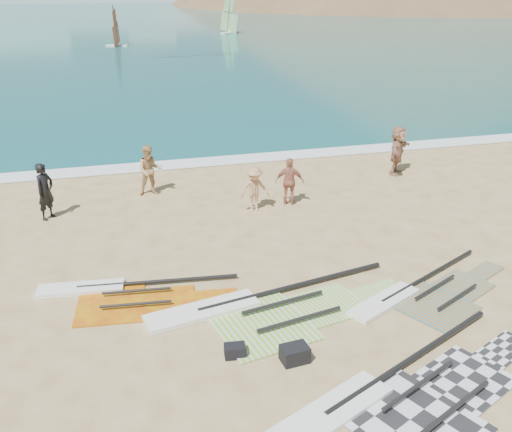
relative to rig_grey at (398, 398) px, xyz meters
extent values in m
plane|color=tan|center=(-1.15, 3.01, -0.05)|extent=(300.00, 300.00, 0.00)
cube|color=#0C4658|center=(-1.15, 135.01, -0.05)|extent=(300.00, 240.00, 0.06)
cube|color=white|center=(-1.15, 15.31, -0.05)|extent=(300.00, 1.20, 0.04)
cone|color=brown|center=(83.85, 133.01, -0.05)|extent=(143.00, 143.00, 45.00)
cube|color=#262628|center=(-0.06, -0.57, -0.03)|extent=(2.81, 2.93, 0.04)
cube|color=#262628|center=(1.60, 0.20, -0.03)|extent=(2.07, 2.01, 0.04)
cube|color=#262628|center=(2.94, 0.82, -0.03)|extent=(1.53, 1.19, 0.04)
cylinder|color=black|center=(0.86, 0.98, 0.05)|extent=(4.81, 2.31, 0.13)
cylinder|color=black|center=(0.50, 0.13, 0.11)|extent=(2.00, 0.99, 0.09)
cylinder|color=black|center=(0.83, -0.59, 0.11)|extent=(2.00, 0.99, 0.09)
cube|color=white|center=(-1.42, -0.07, 0.01)|extent=(2.79, 1.82, 0.12)
cube|color=#80CE1D|center=(-1.87, 3.10, -0.03)|extent=(2.48, 2.66, 0.04)
cube|color=#80CE1D|center=(-0.07, 3.46, -0.03)|extent=(1.87, 1.78, 0.04)
cube|color=#80CE1D|center=(1.39, 3.75, -0.03)|extent=(1.49, 0.95, 0.04)
cylinder|color=black|center=(-0.61, 4.41, 0.05)|extent=(5.20, 1.16, 0.13)
cylinder|color=black|center=(-1.16, 3.65, 0.11)|extent=(2.15, 0.52, 0.09)
cylinder|color=black|center=(-1.00, 2.86, 0.11)|extent=(2.15, 0.52, 0.09)
cube|color=white|center=(-3.08, 3.91, 0.01)|extent=(2.85, 1.27, 0.12)
cube|color=orange|center=(2.37, 2.80, -0.03)|extent=(2.25, 2.33, 0.04)
cube|color=orange|center=(3.65, 3.45, -0.03)|extent=(1.65, 1.61, 0.04)
cube|color=orange|center=(4.70, 3.97, -0.03)|extent=(1.21, 0.96, 0.04)
cylinder|color=black|center=(3.05, 4.05, 0.05)|extent=(3.74, 1.94, 0.10)
cylinder|color=black|center=(2.79, 3.37, 0.11)|extent=(1.56, 0.83, 0.07)
cylinder|color=black|center=(3.07, 2.80, 0.11)|extent=(1.56, 0.83, 0.07)
cube|color=white|center=(1.28, 3.16, 0.01)|extent=(2.19, 1.49, 0.12)
cube|color=#B52F11|center=(-5.19, 4.85, -0.03)|extent=(1.78, 1.94, 0.04)
cube|color=#B52F11|center=(-3.77, 4.70, -0.03)|extent=(1.36, 1.28, 0.04)
cube|color=#B52F11|center=(-2.62, 4.58, -0.03)|extent=(1.12, 0.64, 0.04)
cylinder|color=black|center=(-3.96, 5.53, 0.05)|extent=(4.09, 0.52, 0.10)
cylinder|color=black|center=(-4.54, 5.10, 0.11)|extent=(1.69, 0.24, 0.07)
cylinder|color=black|center=(-4.60, 4.47, 0.11)|extent=(1.69, 0.24, 0.07)
cube|color=white|center=(-5.91, 5.73, 0.01)|extent=(2.19, 0.80, 0.12)
cube|color=black|center=(-1.53, 1.63, 0.13)|extent=(0.61, 0.47, 0.36)
cube|color=black|center=(-2.70, 2.11, 0.08)|extent=(0.48, 0.36, 0.27)
imported|color=black|center=(-7.00, 10.83, 0.89)|extent=(0.78, 0.82, 1.89)
imported|color=tan|center=(-3.53, 12.17, 0.87)|extent=(0.91, 0.72, 1.83)
imported|color=tan|center=(-0.28, 9.73, 0.72)|extent=(1.02, 0.61, 1.55)
imported|color=#B26951|center=(1.04, 9.97, 0.79)|extent=(1.06, 0.72, 1.67)
imported|color=#AE7A5E|center=(6.18, 12.01, 0.92)|extent=(1.64, 1.72, 1.95)
cube|color=white|center=(-3.05, 57.67, 0.05)|extent=(2.40, 1.27, 0.13)
cube|color=red|center=(-3.05, 57.67, 1.17)|extent=(0.83, 2.73, 2.51)
cube|color=red|center=(-3.05, 57.67, 2.89)|extent=(0.49, 1.55, 1.74)
cylinder|color=black|center=(-3.05, 57.67, 2.13)|extent=(0.31, 0.79, 3.98)
cube|color=white|center=(11.54, 67.73, 0.06)|extent=(2.59, 2.12, 0.15)
cube|color=#4DAA1A|center=(11.54, 67.73, 1.33)|extent=(1.87, 2.68, 2.86)
cube|color=#4DAA1A|center=(11.54, 67.73, 3.30)|extent=(1.08, 1.52, 1.99)
cylinder|color=black|center=(11.54, 67.73, 2.42)|extent=(0.60, 0.81, 4.53)
camera|label=1|loc=(-4.80, -7.59, 7.47)|focal=40.00mm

